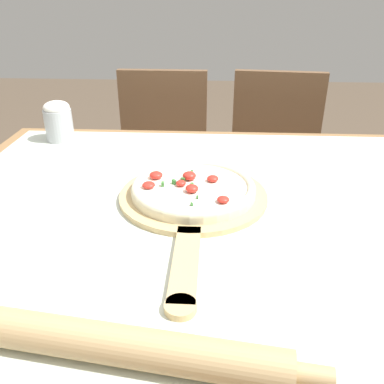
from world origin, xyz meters
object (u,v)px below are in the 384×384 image
(flour_cup, at_px, (58,121))
(pizza_peel, at_px, (192,201))
(chair_right, at_px, (273,163))
(pizza, at_px, (192,188))
(rolling_pin, at_px, (132,347))
(chair_left, at_px, (162,161))

(flour_cup, bearing_deg, pizza_peel, -42.04)
(chair_right, distance_m, flour_cup, 0.93)
(pizza, distance_m, chair_right, 0.93)
(rolling_pin, bearing_deg, chair_right, 74.44)
(pizza, relative_size, flour_cup, 2.29)
(chair_left, bearing_deg, chair_right, 0.52)
(rolling_pin, height_order, flour_cup, flour_cup)
(pizza_peel, bearing_deg, chair_right, 70.38)
(pizza, bearing_deg, flour_cup, 139.94)
(rolling_pin, relative_size, chair_right, 0.55)
(pizza_peel, distance_m, chair_left, 0.91)
(chair_right, bearing_deg, pizza, -104.22)
(pizza, relative_size, rolling_pin, 0.57)
(pizza, bearing_deg, pizza_peel, -88.70)
(chair_right, relative_size, flour_cup, 7.28)
(chair_left, xyz_separation_m, flour_cup, (-0.25, -0.47, 0.32))
(pizza_peel, xyz_separation_m, pizza, (-0.00, 0.03, 0.02))
(pizza_peel, relative_size, chair_left, 0.62)
(pizza_peel, height_order, pizza, pizza)
(flour_cup, bearing_deg, pizza, -40.06)
(chair_left, bearing_deg, flour_cup, -117.78)
(rolling_pin, height_order, chair_right, chair_right)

